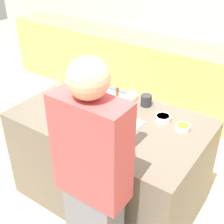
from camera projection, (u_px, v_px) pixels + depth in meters
The scene contains 15 objects.
ground_plane at pixel (110, 195), 3.03m from camera, with size 12.00×12.00×0.00m, color #C6B28E.
wall_back at pixel (211, 13), 3.88m from camera, with size 8.00×0.05×2.60m.
back_cabinet_block at pixel (191, 83), 4.09m from camera, with size 6.00×0.60×0.92m.
kitchen_island at pixel (110, 159), 2.79m from camera, with size 1.58×0.96×0.89m.
baking_tray at pixel (111, 121), 2.50m from camera, with size 0.47×0.30×0.01m.
gingerbread_house at pixel (111, 108), 2.44m from camera, with size 0.16×0.16×0.30m.
decorative_tree at pixel (60, 87), 2.70m from camera, with size 0.15×0.15×0.31m.
candy_bowl_far_left at pixel (163, 118), 2.51m from camera, with size 0.13×0.13×0.05m.
candy_bowl_near_tray_left at pixel (183, 127), 2.40m from camera, with size 0.12×0.12×0.04m.
candy_bowl_beside_tree at pixel (84, 80), 3.11m from camera, with size 0.09×0.09×0.04m.
candy_bowl_center_rear at pixel (83, 99), 2.78m from camera, with size 0.09×0.09×0.05m.
candy_bowl_behind_tray at pixel (71, 83), 3.06m from camera, with size 0.12×0.12×0.04m.
cookbook at pixel (113, 94), 2.88m from camera, with size 0.18×0.15×0.02m.
mug at pixel (146, 100), 2.70m from camera, with size 0.10×0.10×0.10m.
person at pixel (93, 184), 1.91m from camera, with size 0.45×0.57×1.72m.
Camera 1 is at (1.25, -1.76, 2.27)m, focal length 50.00 mm.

